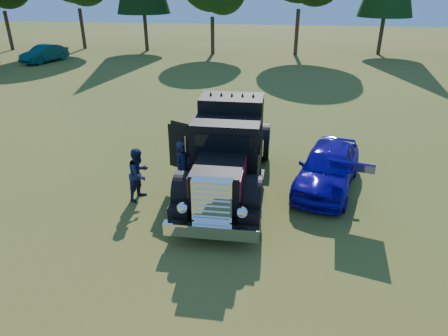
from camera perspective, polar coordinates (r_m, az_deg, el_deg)
ground at (r=12.33m, az=-6.35°, el=-6.34°), size 120.00×120.00×0.00m
diamond_t_truck at (r=12.98m, az=0.56°, el=1.86°), size 3.28×7.16×3.00m
hotrod_coupe at (r=13.83m, az=14.65°, el=0.14°), size 2.85×4.71×1.89m
spectator_near at (r=12.98m, az=-5.82°, el=-0.06°), size 0.70×0.79×1.83m
spectator_far at (r=12.95m, az=-12.04°, el=-0.83°), size 0.88×1.00×1.72m
distant_teal_car at (r=39.47m, az=-24.29°, el=14.66°), size 2.63×4.62×1.44m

